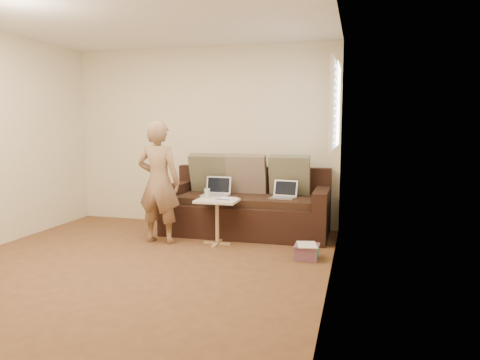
{
  "coord_description": "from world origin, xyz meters",
  "views": [
    {
      "loc": [
        2.24,
        -3.97,
        1.46
      ],
      "look_at": [
        0.8,
        1.4,
        0.78
      ],
      "focal_mm": 33.19,
      "sensor_mm": 36.0,
      "label": 1
    }
  ],
  "objects": [
    {
      "name": "pillow_right",
      "position": [
        1.34,
        2.0,
        0.79
      ],
      "size": [
        0.55,
        0.28,
        0.57
      ],
      "primitive_type": null,
      "rotation": [
        0.26,
        0.0,
        0.0
      ],
      "color": "#625E48",
      "rests_on": "sofa"
    },
    {
      "name": "paper_on_table",
      "position": [
        0.66,
        1.23,
        0.56
      ],
      "size": [
        0.25,
        0.33,
        0.0
      ],
      "primitive_type": null,
      "rotation": [
        0.0,
        0.0,
        -0.14
      ],
      "color": "white",
      "rests_on": "side_table"
    },
    {
      "name": "window_blinds",
      "position": [
        1.95,
        1.5,
        1.7
      ],
      "size": [
        0.12,
        0.88,
        1.08
      ],
      "primitive_type": null,
      "color": "white",
      "rests_on": "wall_right"
    },
    {
      "name": "laptop_white",
      "position": [
        0.38,
        1.66,
        0.52
      ],
      "size": [
        0.36,
        0.27,
        0.26
      ],
      "primitive_type": null,
      "rotation": [
        0.0,
        0.0,
        -0.03
      ],
      "color": "white",
      "rests_on": "sofa"
    },
    {
      "name": "striped_box",
      "position": [
        1.72,
        0.8,
        0.08
      ],
      "size": [
        0.27,
        0.27,
        0.17
      ],
      "primitive_type": null,
      "color": "#CC1E68",
      "rests_on": "ground"
    },
    {
      "name": "pillow_left",
      "position": [
        0.19,
        1.99,
        0.79
      ],
      "size": [
        0.55,
        0.29,
        0.57
      ],
      "primitive_type": null,
      "rotation": [
        0.28,
        0.0,
        0.0
      ],
      "color": "#625E48",
      "rests_on": "sofa"
    },
    {
      "name": "laptop_silver",
      "position": [
        1.3,
        1.69,
        0.52
      ],
      "size": [
        0.35,
        0.28,
        0.21
      ],
      "primitive_type": null,
      "rotation": [
        0.0,
        0.0,
        -0.15
      ],
      "color": "#B7BABC",
      "rests_on": "sofa"
    },
    {
      "name": "pillow_mid",
      "position": [
        0.74,
        1.98,
        0.79
      ],
      "size": [
        0.55,
        0.27,
        0.57
      ],
      "primitive_type": null,
      "rotation": [
        0.24,
        0.0,
        0.0
      ],
      "color": "#7A6157",
      "rests_on": "sofa"
    },
    {
      "name": "side_table",
      "position": [
        0.57,
        1.15,
        0.28
      ],
      "size": [
        0.51,
        0.36,
        0.56
      ],
      "primitive_type": null,
      "color": "silver",
      "rests_on": "ground"
    },
    {
      "name": "person",
      "position": [
        -0.15,
        1.05,
        0.76
      ],
      "size": [
        0.56,
        0.38,
        1.53
      ],
      "primitive_type": "imported",
      "rotation": [
        0.0,
        0.0,
        3.13
      ],
      "color": "#816246",
      "rests_on": "ground"
    },
    {
      "name": "wall_back",
      "position": [
        0.0,
        2.25,
        1.3
      ],
      "size": [
        4.0,
        0.0,
        4.0
      ],
      "primitive_type": "plane",
      "rotation": [
        1.57,
        0.0,
        0.0
      ],
      "color": "beige",
      "rests_on": "ground"
    },
    {
      "name": "drinking_glass",
      "position": [
        0.42,
        1.24,
        0.62
      ],
      "size": [
        0.07,
        0.07,
        0.12
      ],
      "primitive_type": null,
      "color": "silver",
      "rests_on": "side_table"
    },
    {
      "name": "ceiling",
      "position": [
        0.0,
        0.0,
        2.6
      ],
      "size": [
        4.5,
        4.5,
        0.0
      ],
      "primitive_type": "plane",
      "rotation": [
        3.14,
        0.0,
        0.0
      ],
      "color": "white",
      "rests_on": "wall_back"
    },
    {
      "name": "sofa",
      "position": [
        0.79,
        1.77,
        0.42
      ],
      "size": [
        2.2,
        0.95,
        0.85
      ],
      "primitive_type": null,
      "color": "black",
      "rests_on": "ground"
    },
    {
      "name": "wall_right",
      "position": [
        2.0,
        0.0,
        1.3
      ],
      "size": [
        0.0,
        4.5,
        4.5
      ],
      "primitive_type": "plane",
      "rotation": [
        1.57,
        0.0,
        -1.57
      ],
      "color": "beige",
      "rests_on": "ground"
    },
    {
      "name": "floor",
      "position": [
        0.0,
        0.0,
        0.0
      ],
      "size": [
        4.5,
        4.5,
        0.0
      ],
      "primitive_type": "plane",
      "color": "brown",
      "rests_on": "ground"
    },
    {
      "name": "scissors",
      "position": [
        0.66,
        1.12,
        0.57
      ],
      "size": [
        0.2,
        0.16,
        0.02
      ],
      "primitive_type": null,
      "rotation": [
        0.0,
        0.0,
        -0.36
      ],
      "color": "silver",
      "rests_on": "side_table"
    }
  ]
}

